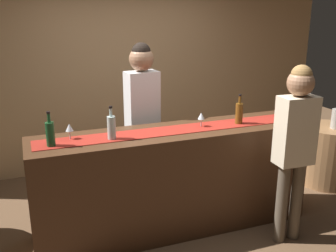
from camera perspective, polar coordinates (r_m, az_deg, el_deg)
name	(u,v)px	position (r m, az deg, el deg)	size (l,w,h in m)	color
ground_plane	(173,226)	(4.15, 0.80, -14.40)	(10.00, 10.00, 0.00)	brown
back_wall	(123,62)	(5.41, -6.57, 9.29)	(6.00, 0.12, 2.90)	tan
bar_counter	(174,180)	(3.91, 0.83, -7.90)	(2.71, 0.60, 1.04)	#472B19
counter_runner_cloth	(174,130)	(3.72, 0.87, -0.60)	(2.58, 0.28, 0.01)	maroon
wine_bottle_amber	(239,113)	(3.96, 10.30, 1.88)	(0.07, 0.07, 0.30)	brown
wine_bottle_clear	(111,127)	(3.47, -8.22, -0.16)	(0.07, 0.07, 0.30)	#B2C6C1
wine_bottle_green	(50,134)	(3.40, -16.75, -1.06)	(0.07, 0.07, 0.30)	#194723
wine_glass_near_customer	(201,116)	(3.81, 4.86, 1.40)	(0.07, 0.07, 0.14)	silver
wine_glass_mid_counter	(282,111)	(4.18, 16.19, 2.16)	(0.07, 0.07, 0.14)	silver
wine_glass_far_end	(69,128)	(3.54, -14.15, -0.29)	(0.07, 0.07, 0.14)	silver
bartender	(142,107)	(4.18, -3.77, 2.80)	(0.36, 0.25, 1.82)	#26262B
customer_sipping	(295,137)	(3.69, 18.03, -1.50)	(0.35, 0.24, 1.69)	brown
round_side_table	(328,155)	(5.35, 22.27, -3.91)	(0.68, 0.68, 0.74)	#996B42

